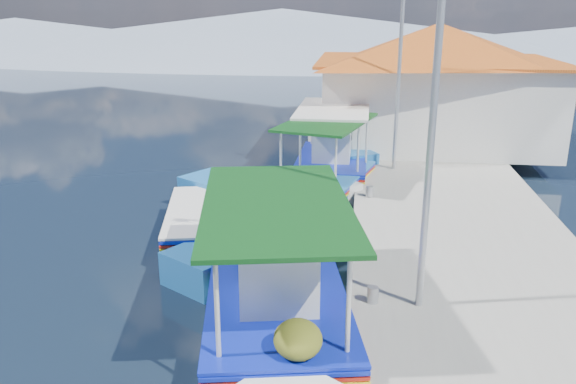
# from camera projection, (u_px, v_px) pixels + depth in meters

# --- Properties ---
(ground) EXTENTS (160.00, 160.00, 0.00)m
(ground) POSITION_uv_depth(u_px,v_px,m) (124.00, 379.00, 8.97)
(ground) COLOR black
(ground) RESTS_ON ground
(quay) EXTENTS (5.00, 44.00, 0.50)m
(quay) POSITION_uv_depth(u_px,v_px,m) (458.00, 236.00, 13.87)
(quay) COLOR gray
(quay) RESTS_ON ground
(bollards) EXTENTS (0.20, 17.20, 0.30)m
(bollards) POSITION_uv_depth(u_px,v_px,m) (371.00, 228.00, 13.29)
(bollards) COLOR #A5A8AD
(bollards) RESTS_ON quay
(main_caique) EXTENTS (3.35, 7.99, 2.68)m
(main_caique) POSITION_uv_depth(u_px,v_px,m) (279.00, 303.00, 10.20)
(main_caique) COLOR silver
(main_caique) RESTS_ON ground
(caique_green_canopy) EXTENTS (3.22, 6.59, 2.56)m
(caique_green_canopy) POSITION_uv_depth(u_px,v_px,m) (325.00, 184.00, 17.50)
(caique_green_canopy) COLOR #1B5FA5
(caique_green_canopy) RESTS_ON ground
(caique_blue_hull) EXTENTS (2.91, 6.55, 1.19)m
(caique_blue_hull) POSITION_uv_depth(u_px,v_px,m) (211.00, 226.00, 14.30)
(caique_blue_hull) COLOR #1B5FA5
(caique_blue_hull) RESTS_ON ground
(caique_far) EXTENTS (2.32, 7.54, 2.64)m
(caique_far) POSITION_uv_depth(u_px,v_px,m) (332.00, 164.00, 19.20)
(caique_far) COLOR silver
(caique_far) RESTS_ON ground
(harbor_building) EXTENTS (10.49, 10.49, 4.40)m
(harbor_building) POSITION_uv_depth(u_px,v_px,m) (435.00, 82.00, 21.57)
(harbor_building) COLOR silver
(harbor_building) RESTS_ON quay
(lamp_post_near) EXTENTS (1.21, 0.14, 6.00)m
(lamp_post_near) POSITION_uv_depth(u_px,v_px,m) (427.00, 114.00, 9.16)
(lamp_post_near) COLOR #A5A8AD
(lamp_post_near) RESTS_ON quay
(lamp_post_far) EXTENTS (1.21, 0.14, 6.00)m
(lamp_post_far) POSITION_uv_depth(u_px,v_px,m) (397.00, 62.00, 17.66)
(lamp_post_far) COLOR #A5A8AD
(lamp_post_far) RESTS_ON quay
(mountain_ridge) EXTENTS (171.40, 96.00, 5.50)m
(mountain_ridge) POSITION_uv_depth(u_px,v_px,m) (392.00, 40.00, 60.51)
(mountain_ridge) COLOR gray
(mountain_ridge) RESTS_ON ground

